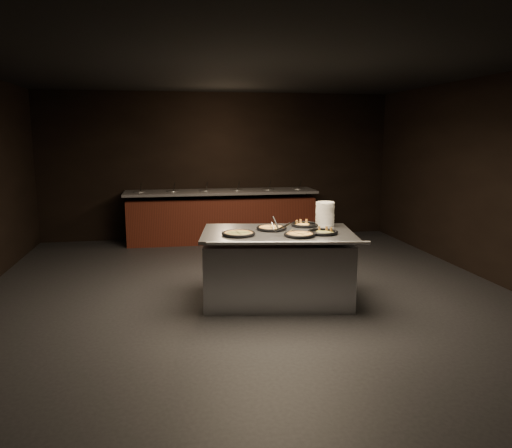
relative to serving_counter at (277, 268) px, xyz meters
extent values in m
cube|color=black|center=(-0.31, 0.14, -0.43)|extent=(7.00, 8.00, 0.01)
cube|color=black|center=(-0.31, 0.14, 2.48)|extent=(7.00, 8.00, 0.01)
cube|color=black|center=(-0.31, 4.14, 1.03)|extent=(7.00, 0.01, 2.90)
cube|color=black|center=(-0.31, -3.87, 1.03)|extent=(7.00, 0.01, 2.90)
cube|color=black|center=(3.19, 0.14, 1.03)|extent=(0.01, 8.00, 2.90)
cube|color=#4C1C11|center=(-0.31, 3.71, 0.00)|extent=(3.60, 0.75, 0.85)
cube|color=#5B5B60|center=(-0.31, 3.71, 0.55)|extent=(3.70, 0.83, 0.05)
cube|color=#3C1C0D|center=(-0.31, 3.71, -0.38)|extent=(3.60, 0.69, 0.08)
cylinder|color=silver|center=(-1.86, 3.71, 0.56)|extent=(0.22, 0.22, 0.08)
cylinder|color=#416C2B|center=(-1.86, 3.71, 0.58)|extent=(0.19, 0.19, 0.02)
cylinder|color=black|center=(-1.83, 3.69, 0.67)|extent=(0.04, 0.10, 0.19)
cylinder|color=silver|center=(-1.24, 3.71, 0.56)|extent=(0.22, 0.22, 0.08)
cylinder|color=#416C2B|center=(-1.24, 3.71, 0.58)|extent=(0.19, 0.19, 0.02)
cylinder|color=black|center=(-1.21, 3.69, 0.67)|extent=(0.04, 0.10, 0.19)
cylinder|color=silver|center=(-0.62, 3.71, 0.56)|extent=(0.22, 0.22, 0.08)
cylinder|color=#416C2B|center=(-0.62, 3.71, 0.58)|extent=(0.19, 0.19, 0.02)
cylinder|color=black|center=(-0.59, 3.69, 0.67)|extent=(0.04, 0.10, 0.19)
cylinder|color=silver|center=(0.00, 3.71, 0.56)|extent=(0.22, 0.22, 0.08)
cylinder|color=#416C2B|center=(0.00, 3.71, 0.58)|extent=(0.19, 0.19, 0.02)
cylinder|color=black|center=(0.03, 3.69, 0.67)|extent=(0.04, 0.10, 0.19)
cylinder|color=silver|center=(0.62, 3.71, 0.56)|extent=(0.22, 0.22, 0.08)
cylinder|color=#416C2B|center=(0.62, 3.71, 0.58)|extent=(0.19, 0.19, 0.02)
cylinder|color=black|center=(0.65, 3.69, 0.67)|extent=(0.04, 0.10, 0.19)
cylinder|color=silver|center=(1.24, 3.71, 0.56)|extent=(0.22, 0.22, 0.08)
cylinder|color=#416C2B|center=(1.24, 3.71, 0.58)|extent=(0.19, 0.19, 0.02)
cylinder|color=black|center=(1.27, 3.69, 0.67)|extent=(0.04, 0.10, 0.19)
cube|color=silver|center=(0.00, 0.00, -0.03)|extent=(1.92, 1.34, 0.80)
cube|color=silver|center=(0.00, 0.00, 0.44)|extent=(2.01, 1.43, 0.04)
cylinder|color=silver|center=(0.00, -0.58, 0.44)|extent=(1.84, 0.33, 0.04)
cylinder|color=white|center=(0.70, 0.30, 0.62)|extent=(0.25, 0.25, 0.31)
cylinder|color=black|center=(-0.51, -0.14, 0.47)|extent=(0.38, 0.38, 0.01)
torus|color=black|center=(-0.51, -0.14, 0.48)|extent=(0.40, 0.40, 0.04)
torus|color=olive|center=(-0.51, -0.14, 0.49)|extent=(0.34, 0.34, 0.03)
cylinder|color=#AB8F44|center=(-0.51, -0.14, 0.48)|extent=(0.30, 0.30, 0.02)
cube|color=black|center=(-0.51, -0.14, 0.49)|extent=(0.04, 0.30, 0.00)
cube|color=black|center=(-0.51, -0.14, 0.49)|extent=(0.30, 0.04, 0.00)
cylinder|color=black|center=(-0.05, 0.15, 0.47)|extent=(0.36, 0.36, 0.01)
torus|color=black|center=(-0.05, 0.15, 0.48)|extent=(0.39, 0.39, 0.04)
torus|color=olive|center=(-0.05, 0.15, 0.49)|extent=(0.32, 0.32, 0.03)
cylinder|color=#E7BB54|center=(-0.05, 0.15, 0.48)|extent=(0.28, 0.28, 0.02)
cube|color=black|center=(-0.05, 0.15, 0.49)|extent=(0.02, 0.28, 0.00)
cube|color=black|center=(-0.05, 0.15, 0.49)|extent=(0.28, 0.02, 0.00)
cylinder|color=black|center=(0.43, 0.32, 0.47)|extent=(0.34, 0.34, 0.01)
torus|color=black|center=(0.43, 0.32, 0.48)|extent=(0.36, 0.36, 0.04)
cylinder|color=black|center=(0.20, -0.32, 0.47)|extent=(0.35, 0.35, 0.01)
torus|color=black|center=(0.20, -0.32, 0.48)|extent=(0.38, 0.38, 0.04)
torus|color=olive|center=(0.20, -0.32, 0.49)|extent=(0.31, 0.31, 0.03)
cylinder|color=#E7BB54|center=(0.20, -0.32, 0.48)|extent=(0.27, 0.27, 0.02)
cube|color=black|center=(0.20, -0.32, 0.49)|extent=(0.26, 0.10, 0.00)
cube|color=black|center=(0.20, -0.32, 0.49)|extent=(0.10, 0.26, 0.00)
cylinder|color=black|center=(0.51, -0.21, 0.47)|extent=(0.35, 0.35, 0.01)
torus|color=black|center=(0.51, -0.21, 0.48)|extent=(0.37, 0.37, 0.04)
cube|color=silver|center=(-0.05, 0.18, 0.48)|extent=(0.12, 0.14, 0.00)
cylinder|color=black|center=(-0.02, 0.00, 0.57)|extent=(0.05, 0.22, 0.14)
cylinder|color=silver|center=(-0.04, 0.09, 0.52)|extent=(0.03, 0.12, 0.09)
cube|color=silver|center=(0.15, -0.29, 0.48)|extent=(0.13, 0.12, 0.00)
cylinder|color=black|center=(0.00, -0.25, 0.56)|extent=(0.20, 0.09, 0.13)
cylinder|color=silver|center=(0.08, -0.27, 0.51)|extent=(0.10, 0.04, 0.08)
camera|label=1|loc=(-1.30, -5.92, 1.64)|focal=35.00mm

